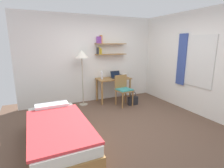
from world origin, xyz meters
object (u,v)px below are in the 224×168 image
at_px(handbag, 133,100).
at_px(water_bottle, 102,75).
at_px(bed, 58,133).
at_px(standing_lamp, 82,57).
at_px(book_stack, 123,75).
at_px(desk_chair, 123,89).
at_px(desk, 113,82).
at_px(laptop, 116,76).

bearing_deg(handbag, water_bottle, 139.61).
xyz_separation_m(bed, standing_lamp, (1.00, 1.89, 1.16)).
height_order(water_bottle, handbag, water_bottle).
bearing_deg(bed, handbag, 28.78).
bearing_deg(standing_lamp, book_stack, 0.66).
xyz_separation_m(bed, water_bottle, (1.60, 1.90, 0.61)).
bearing_deg(desk_chair, bed, -145.81).
relative_size(desk, standing_lamp, 0.65).
height_order(book_stack, handbag, book_stack).
height_order(bed, laptop, laptop).
bearing_deg(bed, desk_chair, 34.19).
height_order(bed, desk, desk).
bearing_deg(desk, standing_lamp, 179.88).
height_order(desk, water_bottle, water_bottle).
distance_m(bed, book_stack, 3.07).
relative_size(desk, book_stack, 4.12).
xyz_separation_m(desk, water_bottle, (-0.38, 0.00, 0.26)).
xyz_separation_m(desk_chair, book_stack, (0.28, 0.51, 0.29)).
relative_size(laptop, handbag, 0.81).
height_order(desk, handbag, desk).
height_order(desk_chair, water_bottle, water_bottle).
bearing_deg(handbag, standing_lamp, 155.20).
distance_m(laptop, book_stack, 0.27).
bearing_deg(handbag, laptop, 112.05).
xyz_separation_m(bed, laptop, (2.07, 1.91, 0.54)).
distance_m(desk_chair, standing_lamp, 1.48).
distance_m(book_stack, handbag, 0.90).
bearing_deg(standing_lamp, water_bottle, 0.12).
relative_size(desk_chair, laptop, 2.73).
bearing_deg(water_bottle, handbag, -40.39).
height_order(bed, book_stack, book_stack).
xyz_separation_m(desk, handbag, (0.35, -0.61, -0.45)).
distance_m(bed, laptop, 2.87).
height_order(laptop, book_stack, laptop).
xyz_separation_m(desk_chair, laptop, (0.01, 0.51, 0.28)).
distance_m(bed, standing_lamp, 2.44).
distance_m(desk, desk_chair, 0.50).
relative_size(bed, water_bottle, 8.55).
distance_m(standing_lamp, laptop, 1.24).
relative_size(desk, desk_chair, 1.19).
relative_size(desk_chair, book_stack, 3.47).
xyz_separation_m(water_bottle, handbag, (0.72, -0.62, -0.71)).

